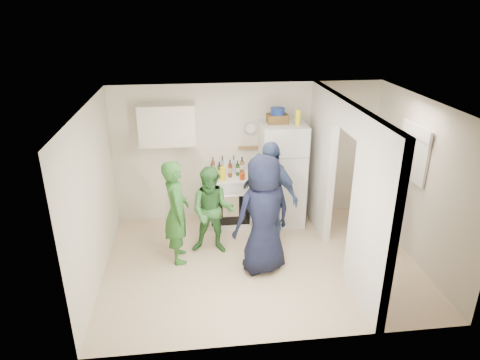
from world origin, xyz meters
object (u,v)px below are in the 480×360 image
object	(u,v)px
person_green_left	(177,212)
person_nook	(380,190)
yellow_cup_stack_top	(298,117)
person_navy	(263,215)
stove	(229,200)
blue_bowl	(278,111)
wicker_basket	(277,119)
person_green_center	(212,211)
person_denim	(269,194)
fridge	(282,174)

from	to	relation	value
person_green_left	person_nook	size ratio (longest dim) A/B	0.91
yellow_cup_stack_top	person_navy	xyz separation A→B (m)	(-0.80, -1.39, -1.07)
stove	yellow_cup_stack_top	distance (m)	1.92
blue_bowl	person_nook	size ratio (longest dim) A/B	0.13
stove	wicker_basket	distance (m)	1.70
person_green_center	person_denim	size ratio (longest dim) A/B	0.81
person_navy	fridge	bearing A→B (deg)	-130.59
fridge	person_green_left	size ratio (longest dim) A/B	1.13
person_green_center	person_nook	xyz separation A→B (m)	(2.78, 0.08, 0.18)
fridge	yellow_cup_stack_top	world-z (taller)	yellow_cup_stack_top
stove	person_denim	distance (m)	1.07
blue_bowl	person_denim	distance (m)	1.44
blue_bowl	person_green_center	bearing A→B (deg)	-141.20
yellow_cup_stack_top	person_green_left	size ratio (longest dim) A/B	0.15
stove	wicker_basket	size ratio (longest dim) A/B	2.67
yellow_cup_stack_top	person_denim	size ratio (longest dim) A/B	0.14
wicker_basket	person_green_left	world-z (taller)	wicker_basket
fridge	person_navy	bearing A→B (deg)	-111.28
stove	person_nook	xyz separation A→B (m)	(2.43, -0.85, 0.44)
stove	fridge	xyz separation A→B (m)	(0.95, -0.03, 0.46)
blue_bowl	person_green_left	size ratio (longest dim) A/B	0.15
wicker_basket	person_denim	bearing A→B (deg)	-107.72
blue_bowl	person_navy	size ratio (longest dim) A/B	0.13
fridge	person_green_center	bearing A→B (deg)	-144.89
stove	person_navy	size ratio (longest dim) A/B	0.51
person_green_left	person_green_center	bearing A→B (deg)	-78.64
person_denim	blue_bowl	bearing A→B (deg)	118.15
blue_bowl	yellow_cup_stack_top	distance (m)	0.36
fridge	blue_bowl	xyz separation A→B (m)	(-0.10, 0.05, 1.14)
wicker_basket	blue_bowl	size ratio (longest dim) A/B	1.46
wicker_basket	person_denim	distance (m)	1.34
person_navy	stove	bearing A→B (deg)	-95.90
stove	yellow_cup_stack_top	bearing A→B (deg)	-6.36
person_green_left	person_green_center	size ratio (longest dim) A/B	1.14
person_denim	fridge	bearing A→B (deg)	110.53
stove	fridge	size ratio (longest dim) A/B	0.50
blue_bowl	person_green_center	distance (m)	2.03
person_nook	yellow_cup_stack_top	bearing A→B (deg)	-99.17
person_green_center	person_denim	xyz separation A→B (m)	(0.93, 0.16, 0.17)
stove	person_green_left	bearing A→B (deg)	-129.20
stove	blue_bowl	distance (m)	1.81
fridge	wicker_basket	bearing A→B (deg)	153.43
stove	blue_bowl	xyz separation A→B (m)	(0.85, 0.02, 1.60)
person_denim	person_nook	world-z (taller)	person_nook
person_denim	person_nook	distance (m)	1.84
person_denim	person_navy	size ratio (longest dim) A/B	0.98
fridge	person_navy	world-z (taller)	fridge
stove	person_green_center	bearing A→B (deg)	-110.24
fridge	blue_bowl	world-z (taller)	blue_bowl
fridge	person_navy	size ratio (longest dim) A/B	1.02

